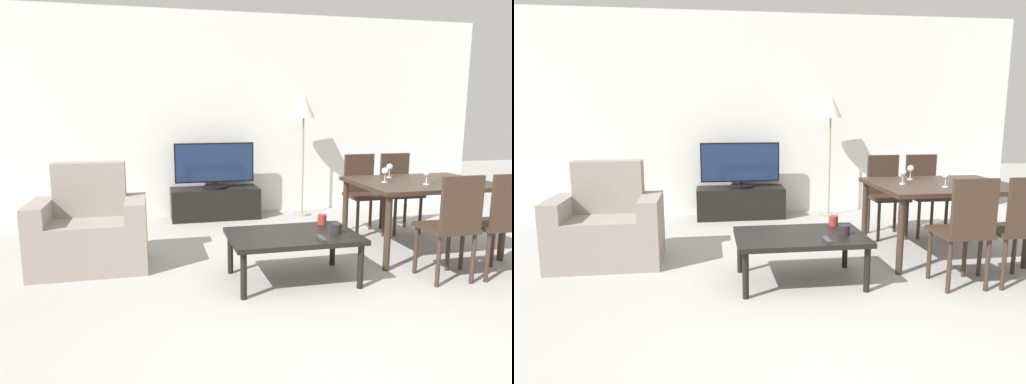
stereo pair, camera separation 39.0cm
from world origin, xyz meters
TOP-DOWN VIEW (x-y plane):
  - ground_plane at (0.00, 0.00)m, footprint 18.00×18.00m
  - wall_back at (0.00, 4.01)m, footprint 7.11×0.06m
  - armchair at (-1.76, 2.04)m, footprint 1.00×0.64m
  - tv_stand at (-0.38, 3.71)m, footprint 1.16×0.45m
  - tv at (-0.38, 3.71)m, footprint 1.04×0.32m
  - coffee_table at (-0.07, 1.31)m, footprint 1.07×0.69m
  - dining_table at (1.44, 1.80)m, footprint 1.33×1.03m
  - dining_chair_near at (1.20, 0.98)m, footprint 0.40×0.40m
  - dining_chair_far at (1.67, 2.62)m, footprint 0.40×0.40m
  - dining_chair_near_right at (1.67, 0.98)m, footprint 0.40×0.40m
  - dining_chair_far_left at (1.20, 2.62)m, footprint 0.40×0.40m
  - floor_lamp at (0.82, 3.65)m, footprint 0.30×0.30m
  - remote_primary at (0.10, 1.09)m, footprint 0.04×0.15m
  - cup_white_near at (0.29, 1.55)m, footprint 0.08×0.08m
  - cup_colored_far at (0.29, 1.25)m, footprint 0.09×0.09m
  - wine_glass_left at (1.04, 1.82)m, footprint 0.07×0.07m
  - wine_glass_center at (1.25, 2.10)m, footprint 0.07×0.07m
  - wine_glass_right at (1.36, 1.60)m, footprint 0.07×0.07m

SIDE VIEW (x-z plane):
  - ground_plane at x=0.00m, z-range 0.00..0.00m
  - tv_stand at x=-0.38m, z-range 0.00..0.41m
  - armchair at x=-1.76m, z-range -0.14..0.81m
  - coffee_table at x=-0.07m, z-range 0.16..0.57m
  - remote_primary at x=0.10m, z-range 0.41..0.43m
  - cup_colored_far at x=0.29m, z-range 0.41..0.49m
  - cup_white_near at x=0.29m, z-range 0.41..0.50m
  - dining_chair_near at x=1.20m, z-range 0.06..0.97m
  - dining_chair_far at x=1.67m, z-range 0.06..0.97m
  - dining_chair_near_right at x=1.67m, z-range 0.06..0.97m
  - dining_chair_far_left at x=1.20m, z-range 0.06..0.97m
  - dining_table at x=1.44m, z-range 0.29..1.01m
  - tv at x=-0.38m, z-range 0.41..1.01m
  - wine_glass_left at x=1.04m, z-range 0.75..0.90m
  - wine_glass_center at x=1.25m, z-range 0.75..0.90m
  - wine_glass_right at x=1.36m, z-range 0.75..0.90m
  - wall_back at x=0.00m, z-range 0.00..2.70m
  - floor_lamp at x=0.82m, z-range 0.58..2.22m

